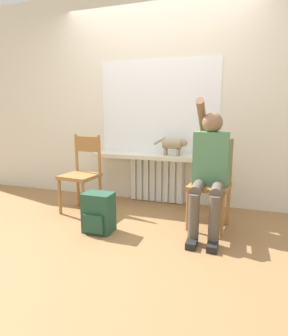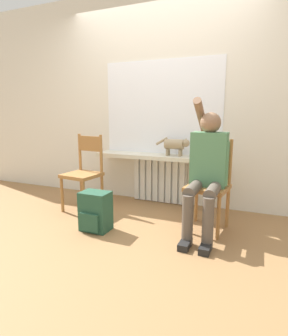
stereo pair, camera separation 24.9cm
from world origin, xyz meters
name	(u,v)px [view 1 (the left image)]	position (x,y,z in m)	size (l,w,h in m)	color
ground_plane	(124,236)	(0.00, 0.00, 0.00)	(12.00, 12.00, 0.00)	olive
wall_with_window	(159,99)	(0.00, 1.23, 1.35)	(7.00, 0.06, 2.70)	silver
radiator	(157,179)	(0.00, 1.15, 0.30)	(0.72, 0.08, 0.60)	silver
windowsill	(154,156)	(0.00, 1.04, 0.63)	(1.61, 0.32, 0.05)	beige
window_glass	(158,108)	(0.00, 1.20, 1.24)	(1.55, 0.01, 1.17)	white
chair_left	(82,173)	(-0.74, 0.52, 0.47)	(0.43, 0.43, 0.92)	#9E6B38
chair_right	(210,182)	(0.75, 0.52, 0.47)	(0.43, 0.43, 0.92)	#9E6B38
person	(210,166)	(0.75, 0.40, 0.66)	(0.36, 0.98, 1.32)	brown
cat	(174,144)	(0.25, 1.02, 0.79)	(0.43, 0.12, 0.23)	#9E896B
backpack	(98,213)	(-0.28, 0.02, 0.20)	(0.29, 0.24, 0.40)	#234C38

